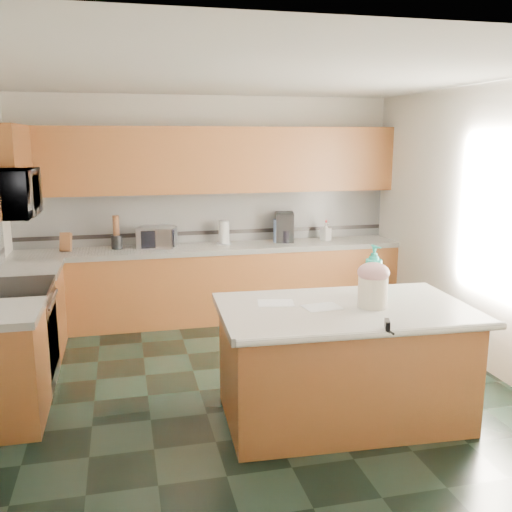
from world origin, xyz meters
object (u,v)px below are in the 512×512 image
object	(u,v)px
island_top	(344,310)
coffee_maker	(284,227)
soap_bottle_island	(374,271)
island_base	(342,366)
knife_block	(66,242)
toaster_oven	(157,237)
treat_jar	(373,292)

from	to	relation	value
island_top	coffee_maker	xyz separation A→B (m)	(0.33, 2.81, 0.22)
soap_bottle_island	coffee_maker	xyz separation A→B (m)	(-0.02, 2.57, -0.02)
island_base	knife_block	world-z (taller)	knife_block
coffee_maker	toaster_oven	bearing A→B (deg)	-167.15
island_base	treat_jar	bearing A→B (deg)	-14.36
island_base	toaster_oven	bearing A→B (deg)	116.91
island_top	knife_block	world-z (taller)	knife_block
island_base	treat_jar	world-z (taller)	treat_jar
treat_jar	knife_block	distance (m)	3.78
treat_jar	toaster_oven	distance (m)	3.20
soap_bottle_island	toaster_oven	xyz separation A→B (m)	(-1.60, 2.54, -0.09)
knife_block	island_top	bearing A→B (deg)	-41.61
island_top	soap_bottle_island	size ratio (longest dim) A/B	4.59
coffee_maker	soap_bottle_island	bearing A→B (deg)	-77.85
island_base	toaster_oven	size ratio (longest dim) A/B	4.31
soap_bottle_island	toaster_oven	distance (m)	3.00
soap_bottle_island	coffee_maker	bearing A→B (deg)	77.90
island_base	knife_block	distance (m)	3.65
island_base	soap_bottle_island	world-z (taller)	soap_bottle_island
knife_block	coffee_maker	world-z (taller)	coffee_maker
island_base	treat_jar	size ratio (longest dim) A/B	7.76
soap_bottle_island	treat_jar	bearing A→B (deg)	-127.69
treat_jar	knife_block	xyz separation A→B (m)	(-2.49, 2.85, -0.01)
toaster_oven	treat_jar	bearing A→B (deg)	-43.52
treat_jar	toaster_oven	world-z (taller)	toaster_oven
island_top	treat_jar	distance (m)	0.26
island_top	soap_bottle_island	xyz separation A→B (m)	(0.35, 0.24, 0.24)
island_top	knife_block	xyz separation A→B (m)	(-2.28, 2.78, 0.14)
treat_jar	coffee_maker	bearing A→B (deg)	85.80
island_base	island_top	bearing A→B (deg)	0.00
island_base	toaster_oven	distance (m)	3.11
soap_bottle_island	toaster_oven	bearing A→B (deg)	109.64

